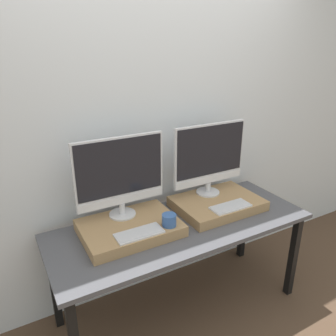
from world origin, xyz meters
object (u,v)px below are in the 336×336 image
Objects in this scene: monitor_left at (120,174)px; mug at (169,220)px; keyboard_left at (139,233)px; keyboard_right at (231,207)px; monitor_right at (210,157)px.

monitor_left reaches higher than mug.
monitor_left is at bearing 127.45° from mug.
mug is (0.21, -0.27, -0.26)m from monitor_left.
keyboard_left is 0.70m from keyboard_right.
monitor_left is 2.04× the size of keyboard_left.
monitor_left is 0.43m from mug.
mug is 0.31× the size of keyboard_right.
keyboard_right is (0.70, -0.27, -0.29)m from monitor_left.
monitor_left is at bearing 180.00° from monitor_right.
keyboard_right is at bearing -90.00° from monitor_right.
mug is at bearing 180.00° from keyboard_right.
monitor_left and monitor_right have the same top height.
monitor_left is 2.04× the size of keyboard_right.
monitor_right reaches higher than mug.
monitor_right reaches higher than keyboard_left.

